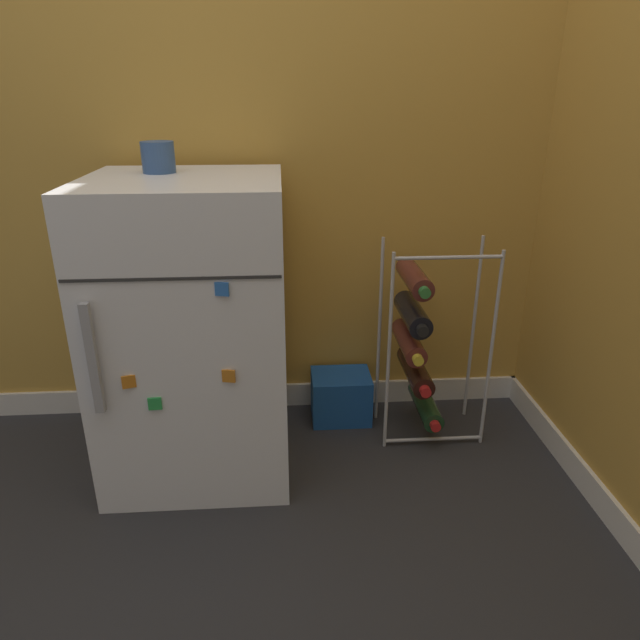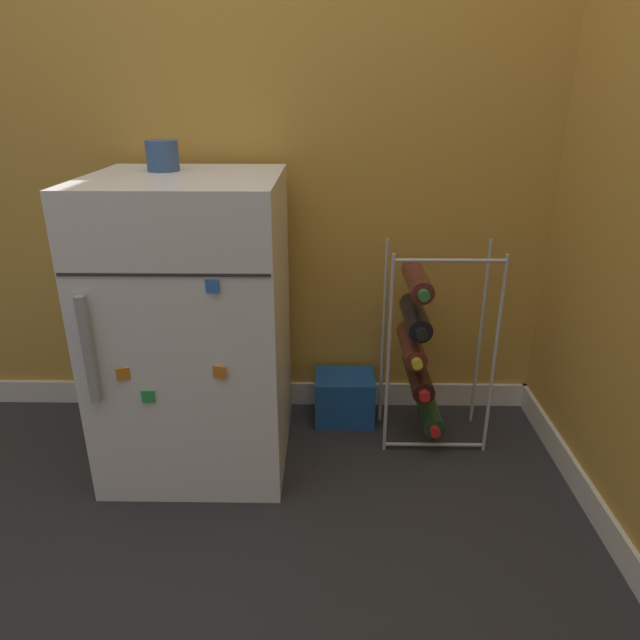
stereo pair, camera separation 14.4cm
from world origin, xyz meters
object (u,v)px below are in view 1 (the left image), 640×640
wine_rack (416,343)px  soda_box (341,396)px  mini_fridge (195,330)px  fridge_top_cup (158,157)px

wine_rack → soda_box: wine_rack is taller
mini_fridge → soda_box: bearing=23.5°
mini_fridge → wine_rack: bearing=7.9°
soda_box → fridge_top_cup: 1.05m
wine_rack → mini_fridge: bearing=-172.1°
wine_rack → soda_box: size_ratio=3.21×
soda_box → fridge_top_cup: size_ratio=2.28×
wine_rack → fridge_top_cup: fridge_top_cup is taller
mini_fridge → wine_rack: 0.74m
mini_fridge → soda_box: (0.48, 0.21, -0.37)m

